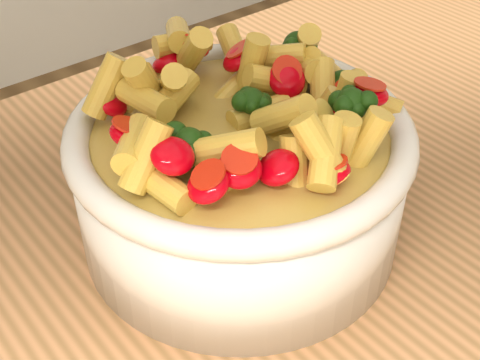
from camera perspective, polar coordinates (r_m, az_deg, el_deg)
serving_bowl at (r=0.53m, az=-0.00°, el=0.12°), size 0.27×0.27×0.11m
pasta_salad at (r=0.49m, az=-0.00°, el=6.64°), size 0.21×0.21×0.05m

